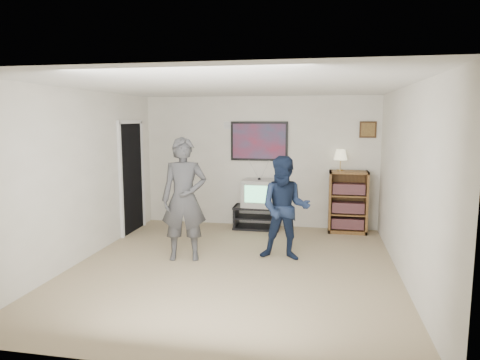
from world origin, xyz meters
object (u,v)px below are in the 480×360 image
(person_short, at_px, (285,208))
(bookshelf, at_px, (348,202))
(crt_television, at_px, (259,193))
(person_tall, at_px, (184,199))
(media_stand, at_px, (257,217))

(person_short, bearing_deg, bookshelf, 60.97)
(bookshelf, bearing_deg, crt_television, -178.25)
(person_tall, bearing_deg, media_stand, 55.43)
(media_stand, distance_m, bookshelf, 1.72)
(person_tall, bearing_deg, crt_television, 54.41)
(media_stand, distance_m, person_short, 1.91)
(person_short, bearing_deg, media_stand, 112.50)
(media_stand, xyz_separation_m, bookshelf, (1.68, 0.05, 0.35))
(bookshelf, relative_size, person_tall, 0.63)
(crt_television, xyz_separation_m, person_short, (0.63, -1.70, 0.08))
(media_stand, bearing_deg, crt_television, -0.71)
(person_tall, xyz_separation_m, person_short, (1.46, 0.27, -0.14))
(crt_television, distance_m, bookshelf, 1.64)
(media_stand, xyz_separation_m, person_short, (0.67, -1.70, 0.55))
(crt_television, relative_size, bookshelf, 0.53)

